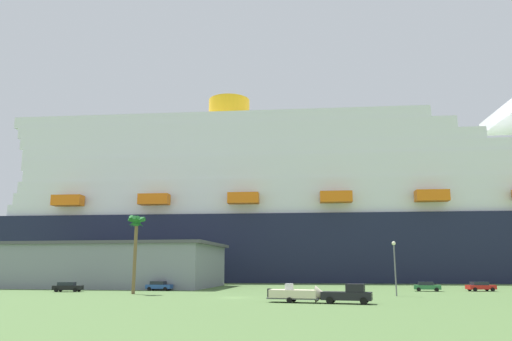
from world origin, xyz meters
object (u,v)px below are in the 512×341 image
small_boat_on_trailer (300,294)px  parked_car_red_hatchback (480,286)px  parked_car_green_wagon (427,286)px  parked_car_black_coupe (68,287)px  parked_car_blue_suv (159,286)px  palm_tree (136,229)px  cruise_ship (323,216)px  pickup_truck (349,294)px  street_lamp (395,260)px

small_boat_on_trailer → parked_car_red_hatchback: (29.98, 29.28, -0.13)m
parked_car_green_wagon → parked_car_black_coupe: (-59.83, -8.17, 0.00)m
parked_car_red_hatchback → parked_car_blue_suv: bearing=-176.1°
palm_tree → cruise_ship: bearing=65.0°
cruise_ship → parked_car_black_coupe: 78.00m
parked_car_green_wagon → parked_car_black_coupe: bearing=-172.2°
pickup_truck → street_lamp: street_lamp is taller
pickup_truck → parked_car_black_coupe: (-44.47, 21.10, -0.21)m
parked_car_black_coupe → street_lamp: bearing=-6.5°
pickup_truck → parked_car_blue_suv: 40.53m
pickup_truck → parked_car_green_wagon: bearing=62.3°
cruise_ship → small_boat_on_trailer: (-5.40, -81.67, -17.57)m
pickup_truck → parked_car_black_coupe: 49.22m
parked_car_blue_suv → parked_car_black_coupe: size_ratio=0.96×
cruise_ship → parked_car_black_coupe: size_ratio=50.19×
parked_car_green_wagon → cruise_ship: bearing=106.1°
cruise_ship → small_boat_on_trailer: cruise_ship is taller
street_lamp → parked_car_green_wagon: (7.50, 14.16, -4.22)m
street_lamp → cruise_ship: bearing=96.7°
palm_tree → parked_car_blue_suv: palm_tree is taller
pickup_truck → parked_car_red_hatchback: 39.01m
parked_car_green_wagon → palm_tree: bearing=-164.2°
palm_tree → parked_car_blue_suv: size_ratio=2.60×
pickup_truck → palm_tree: bearing=152.8°
parked_car_red_hatchback → parked_car_blue_suv: 55.14m
pickup_truck → small_boat_on_trailer: 5.65m
pickup_truck → parked_car_red_hatchback: (24.44, 30.40, -0.21)m
parked_car_red_hatchback → pickup_truck: bearing=-128.8°
parked_car_blue_suv → parked_car_black_coupe: same height
street_lamp → parked_car_red_hatchback: (16.58, 15.29, -4.22)m
palm_tree → parked_car_black_coupe: 16.76m
cruise_ship → parked_car_green_wagon: size_ratio=52.96×
palm_tree → parked_car_blue_suv: bearing=86.2°
cruise_ship → parked_car_red_hatchback: 60.52m
street_lamp → parked_car_black_coupe: 52.84m
palm_tree → street_lamp: size_ratio=1.56×
palm_tree → parked_car_blue_suv: 13.90m
cruise_ship → parked_car_green_wagon: cruise_ship is taller
cruise_ship → parked_car_blue_suv: 66.30m
street_lamp → parked_car_blue_suv: (-38.43, 11.50, -4.22)m
pickup_truck → small_boat_on_trailer: (-5.54, 1.12, -0.08)m
small_boat_on_trailer → parked_car_green_wagon: bearing=53.4°
small_boat_on_trailer → parked_car_blue_suv: (-25.03, 25.50, -0.13)m
palm_tree → parked_car_red_hatchback: size_ratio=2.45×
parked_car_green_wagon → parked_car_red_hatchback: bearing=7.1°
small_boat_on_trailer → palm_tree: size_ratio=0.64×
small_boat_on_trailer → palm_tree: (-25.73, 14.95, 8.90)m
street_lamp → parked_car_red_hatchback: 22.95m
parked_car_blue_suv → parked_car_black_coupe: (-13.90, -5.52, 0.00)m
cruise_ship → parked_car_red_hatchback: (24.58, -52.39, -17.70)m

